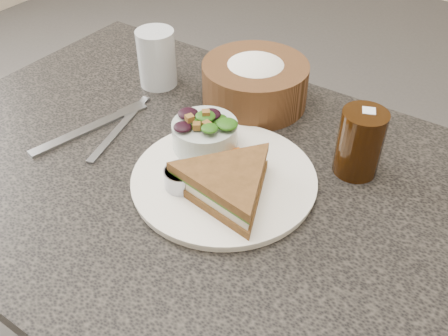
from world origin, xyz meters
TOP-DOWN VIEW (x-y plane):
  - dining_table at (0.00, 0.00)m, footprint 1.00×0.70m
  - dinner_plate at (0.07, -0.00)m, footprint 0.29×0.29m
  - sandwich at (0.10, -0.03)m, footprint 0.21×0.21m
  - salad_bowl at (-0.01, 0.05)m, footprint 0.11×0.11m
  - dressing_ramekin at (0.02, -0.05)m, footprint 0.06×0.06m
  - orange_wedge at (0.06, 0.05)m, footprint 0.06×0.06m
  - fork at (-0.22, -0.03)m, footprint 0.07×0.20m
  - knife at (-0.17, 0.01)m, footprint 0.07×0.21m
  - bread_basket at (-0.02, 0.22)m, footprint 0.24×0.24m
  - cola_glass at (0.22, 0.14)m, footprint 0.09×0.09m
  - water_glass at (-0.22, 0.18)m, footprint 0.09×0.09m

SIDE VIEW (x-z plane):
  - dining_table at x=0.00m, z-range 0.00..0.75m
  - knife at x=-0.17m, z-range 0.75..0.75m
  - fork at x=-0.22m, z-range 0.75..0.76m
  - dinner_plate at x=0.07m, z-range 0.75..0.76m
  - orange_wedge at x=0.06m, z-range 0.76..0.79m
  - dressing_ramekin at x=0.02m, z-range 0.76..0.79m
  - sandwich at x=0.10m, z-range 0.76..0.81m
  - salad_bowl at x=-0.01m, z-range 0.76..0.83m
  - bread_basket at x=-0.02m, z-range 0.75..0.86m
  - water_glass at x=-0.22m, z-range 0.75..0.86m
  - cola_glass at x=0.22m, z-range 0.75..0.87m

